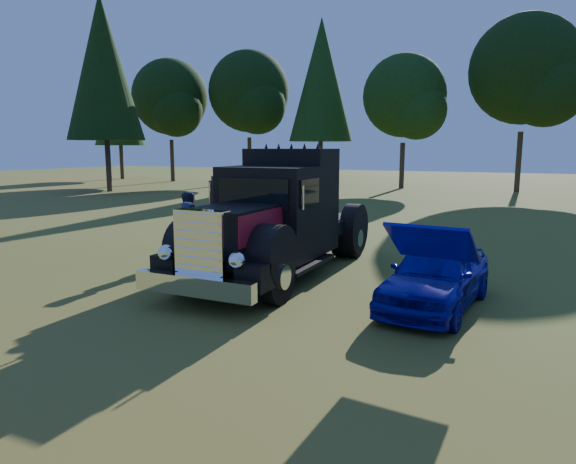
# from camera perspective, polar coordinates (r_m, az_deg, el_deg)

# --- Properties ---
(ground) EXTENTS (120.00, 120.00, 0.00)m
(ground) POSITION_cam_1_polar(r_m,az_deg,el_deg) (10.95, -1.97, -6.67)
(ground) COLOR #335A1A
(ground) RESTS_ON ground
(treeline) EXTENTS (72.10, 19.12, 13.84)m
(treeline) POSITION_cam_1_polar(r_m,az_deg,el_deg) (38.99, 19.10, 15.72)
(treeline) COLOR #2D2116
(treeline) RESTS_ON ground
(diamond_t_truck) EXTENTS (3.26, 7.16, 3.00)m
(diamond_t_truck) POSITION_cam_1_polar(r_m,az_deg,el_deg) (12.13, -1.38, 1.09)
(diamond_t_truck) COLOR black
(diamond_t_truck) RESTS_ON ground
(hotrod_coupe) EXTENTS (1.86, 4.13, 1.89)m
(hotrod_coupe) POSITION_cam_1_polar(r_m,az_deg,el_deg) (10.16, 16.12, -4.59)
(hotrod_coupe) COLOR #0F07A9
(hotrod_coupe) RESTS_ON ground
(spectator_near) EXTENTS (0.55, 0.73, 1.84)m
(spectator_near) POSITION_cam_1_polar(r_m,az_deg,el_deg) (11.68, -10.73, -1.20)
(spectator_near) COLOR #1C2641
(spectator_near) RESTS_ON ground
(spectator_far) EXTENTS (1.16, 1.13, 1.88)m
(spectator_far) POSITION_cam_1_polar(r_m,az_deg,el_deg) (14.04, -10.74, 0.64)
(spectator_far) COLOR #1A223E
(spectator_far) RESTS_ON ground
(distant_teal_car) EXTENTS (2.64, 4.40, 1.37)m
(distant_teal_car) POSITION_cam_1_polar(r_m,az_deg,el_deg) (34.91, -3.94, 5.45)
(distant_teal_car) COLOR #0A3F3D
(distant_teal_car) RESTS_ON ground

